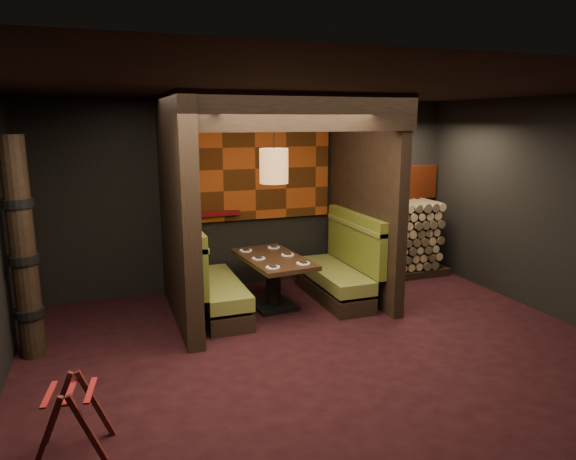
{
  "coord_description": "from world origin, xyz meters",
  "views": [
    {
      "loc": [
        -2.2,
        -4.78,
        2.54
      ],
      "look_at": [
        0.0,
        1.3,
        1.15
      ],
      "focal_mm": 32.0,
      "sensor_mm": 36.0,
      "label": 1
    }
  ],
  "objects_px": {
    "totem_column": "(23,251)",
    "firewood_stack": "(396,239)",
    "dining_table": "(273,274)",
    "luggage_rack": "(72,416)",
    "booth_bench_left": "(211,285)",
    "pendant_lamp": "(274,166)",
    "booth_bench_right": "(340,271)"
  },
  "relations": [
    {
      "from": "luggage_rack",
      "to": "firewood_stack",
      "type": "distance_m",
      "value": 5.83
    },
    {
      "from": "booth_bench_left",
      "to": "dining_table",
      "type": "height_order",
      "value": "booth_bench_left"
    },
    {
      "from": "dining_table",
      "to": "luggage_rack",
      "type": "relative_size",
      "value": 2.26
    },
    {
      "from": "luggage_rack",
      "to": "booth_bench_right",
      "type": "bearing_deg",
      "value": 36.01
    },
    {
      "from": "totem_column",
      "to": "firewood_stack",
      "type": "relative_size",
      "value": 1.39
    },
    {
      "from": "booth_bench_right",
      "to": "pendant_lamp",
      "type": "distance_m",
      "value": 1.87
    },
    {
      "from": "booth_bench_right",
      "to": "pendant_lamp",
      "type": "relative_size",
      "value": 1.43
    },
    {
      "from": "booth_bench_left",
      "to": "booth_bench_right",
      "type": "bearing_deg",
      "value": 0.0
    },
    {
      "from": "luggage_rack",
      "to": "totem_column",
      "type": "xyz_separation_m",
      "value": [
        -0.5,
        1.98,
        0.87
      ]
    },
    {
      "from": "pendant_lamp",
      "to": "luggage_rack",
      "type": "bearing_deg",
      "value": -135.2
    },
    {
      "from": "dining_table",
      "to": "totem_column",
      "type": "bearing_deg",
      "value": -170.39
    },
    {
      "from": "totem_column",
      "to": "firewood_stack",
      "type": "height_order",
      "value": "totem_column"
    },
    {
      "from": "booth_bench_left",
      "to": "dining_table",
      "type": "distance_m",
      "value": 0.86
    },
    {
      "from": "pendant_lamp",
      "to": "firewood_stack",
      "type": "xyz_separation_m",
      "value": [
        2.39,
        0.8,
        -1.35
      ]
    },
    {
      "from": "booth_bench_right",
      "to": "dining_table",
      "type": "relative_size",
      "value": 1.11
    },
    {
      "from": "pendant_lamp",
      "to": "firewood_stack",
      "type": "relative_size",
      "value": 0.65
    },
    {
      "from": "totem_column",
      "to": "pendant_lamp",
      "type": "bearing_deg",
      "value": 8.67
    },
    {
      "from": "booth_bench_left",
      "to": "luggage_rack",
      "type": "relative_size",
      "value": 2.52
    },
    {
      "from": "booth_bench_left",
      "to": "dining_table",
      "type": "relative_size",
      "value": 1.11
    },
    {
      "from": "booth_bench_left",
      "to": "firewood_stack",
      "type": "xyz_separation_m",
      "value": [
        3.25,
        0.7,
        0.21
      ]
    },
    {
      "from": "booth_bench_right",
      "to": "totem_column",
      "type": "bearing_deg",
      "value": -172.14
    },
    {
      "from": "firewood_stack",
      "to": "totem_column",
      "type": "bearing_deg",
      "value": -166.81
    },
    {
      "from": "luggage_rack",
      "to": "firewood_stack",
      "type": "xyz_separation_m",
      "value": [
        4.84,
        3.23,
        0.3
      ]
    },
    {
      "from": "booth_bench_left",
      "to": "totem_column",
      "type": "xyz_separation_m",
      "value": [
        -2.09,
        -0.55,
        0.79
      ]
    },
    {
      "from": "pendant_lamp",
      "to": "totem_column",
      "type": "bearing_deg",
      "value": -171.33
    },
    {
      "from": "booth_bench_left",
      "to": "luggage_rack",
      "type": "distance_m",
      "value": 2.99
    },
    {
      "from": "totem_column",
      "to": "booth_bench_right",
      "type": "bearing_deg",
      "value": 7.86
    },
    {
      "from": "luggage_rack",
      "to": "pendant_lamp",
      "type": "bearing_deg",
      "value": 44.8
    },
    {
      "from": "luggage_rack",
      "to": "firewood_stack",
      "type": "height_order",
      "value": "firewood_stack"
    },
    {
      "from": "luggage_rack",
      "to": "totem_column",
      "type": "height_order",
      "value": "totem_column"
    },
    {
      "from": "dining_table",
      "to": "firewood_stack",
      "type": "bearing_deg",
      "value": 17.45
    },
    {
      "from": "luggage_rack",
      "to": "totem_column",
      "type": "distance_m",
      "value": 2.22
    }
  ]
}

